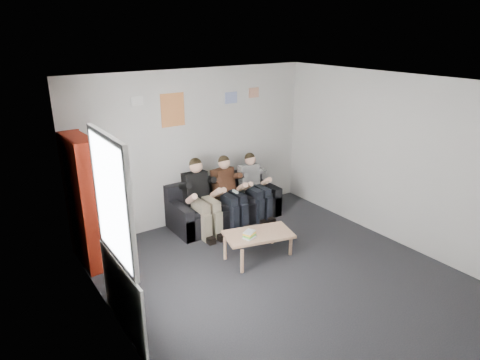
# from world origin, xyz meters

# --- Properties ---
(room_shell) EXTENTS (5.00, 5.00, 5.00)m
(room_shell) POSITION_xyz_m (0.00, 0.00, 1.35)
(room_shell) COLOR black
(room_shell) RESTS_ON ground
(sofa) EXTENTS (1.99, 0.82, 0.77)m
(sofa) POSITION_xyz_m (0.34, 2.12, 0.28)
(sofa) COLOR black
(sofa) RESTS_ON ground
(bookshelf) EXTENTS (0.29, 0.87, 1.94)m
(bookshelf) POSITION_xyz_m (-2.08, 2.01, 0.97)
(bookshelf) COLOR maroon
(bookshelf) RESTS_ON ground
(coffee_table) EXTENTS (1.01, 0.56, 0.40)m
(coffee_table) POSITION_xyz_m (0.06, 0.70, 0.36)
(coffee_table) COLOR tan
(coffee_table) RESTS_ON ground
(game_cases) EXTENTS (0.24, 0.22, 0.06)m
(game_cases) POSITION_xyz_m (-0.11, 0.69, 0.43)
(game_cases) COLOR white
(game_cases) RESTS_ON coffee_table
(person_left) EXTENTS (0.41, 0.87, 1.29)m
(person_left) POSITION_xyz_m (-0.22, 1.93, 0.63)
(person_left) COLOR black
(person_left) RESTS_ON sofa
(person_middle) EXTENTS (0.38, 0.82, 1.24)m
(person_middle) POSITION_xyz_m (0.34, 1.93, 0.61)
(person_middle) COLOR #54301C
(person_middle) RESTS_ON sofa
(person_right) EXTENTS (0.36, 0.78, 1.20)m
(person_right) POSITION_xyz_m (0.90, 1.93, 0.60)
(person_right) COLOR silver
(person_right) RESTS_ON sofa
(radiator) EXTENTS (0.10, 0.64, 0.60)m
(radiator) POSITION_xyz_m (-2.15, 0.20, 0.35)
(radiator) COLOR silver
(radiator) RESTS_ON ground
(window) EXTENTS (0.05, 1.30, 2.36)m
(window) POSITION_xyz_m (-2.22, 0.20, 1.03)
(window) COLOR white
(window) RESTS_ON room_shell
(poster_large) EXTENTS (0.42, 0.01, 0.55)m
(poster_large) POSITION_xyz_m (-0.40, 2.49, 2.05)
(poster_large) COLOR gold
(poster_large) RESTS_ON room_shell
(poster_blue) EXTENTS (0.25, 0.01, 0.20)m
(poster_blue) POSITION_xyz_m (0.75, 2.49, 2.15)
(poster_blue) COLOR blue
(poster_blue) RESTS_ON room_shell
(poster_pink) EXTENTS (0.22, 0.01, 0.18)m
(poster_pink) POSITION_xyz_m (1.25, 2.49, 2.20)
(poster_pink) COLOR #C93EA2
(poster_pink) RESTS_ON room_shell
(poster_sign) EXTENTS (0.20, 0.01, 0.14)m
(poster_sign) POSITION_xyz_m (-1.00, 2.49, 2.25)
(poster_sign) COLOR white
(poster_sign) RESTS_ON room_shell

